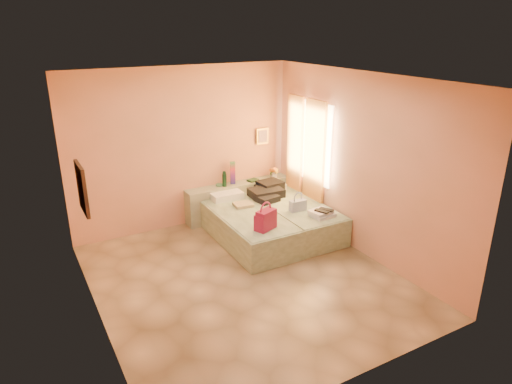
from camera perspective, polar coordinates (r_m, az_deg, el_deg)
ground at (r=6.64m, az=-1.28°, el=-10.82°), size 4.50×4.50×0.00m
room_walls at (r=6.49m, az=-2.17°, el=5.63°), size 4.02×4.51×2.81m
headboard_ledge at (r=8.58m, az=-2.18°, el=-0.94°), size 2.05×0.30×0.65m
bed_left at (r=7.59m, az=-1.04°, el=-4.47°), size 0.92×2.01×0.50m
bed_right at (r=8.02m, az=4.63°, el=-3.14°), size 0.92×2.01×0.50m
water_bottle at (r=8.27m, az=-3.97°, el=1.61°), size 0.10×0.10×0.27m
rainbow_box at (r=8.39m, az=-2.95°, el=2.41°), size 0.12×0.12×0.41m
small_dish at (r=8.34m, az=-4.63°, el=0.88°), size 0.13×0.13×0.03m
green_book at (r=8.57m, az=-0.39°, el=1.49°), size 0.23×0.19×0.03m
flower_vase at (r=8.72m, az=2.30°, el=2.56°), size 0.20×0.20×0.25m
magenta_handbag at (r=6.89m, az=1.20°, el=-3.45°), size 0.38×0.30×0.31m
khaki_garment at (r=7.79m, az=-1.59°, el=-1.60°), size 0.34×0.28×0.05m
clothes_pile at (r=8.22m, az=1.59°, el=0.13°), size 0.68×0.68×0.19m
blue_handbag at (r=7.61m, az=5.25°, el=-1.67°), size 0.29×0.13×0.18m
towel_stack at (r=7.45m, az=8.28°, el=-2.67°), size 0.37×0.33×0.10m
sandal_pair at (r=7.40m, az=8.55°, el=-2.31°), size 0.25×0.28×0.02m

